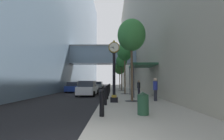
% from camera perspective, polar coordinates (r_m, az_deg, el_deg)
% --- Properties ---
extents(ground_plane, '(110.00, 110.00, 0.00)m').
position_cam_1_polar(ground_plane, '(30.67, -1.44, -7.39)').
color(ground_plane, black).
rests_on(ground_plane, ground).
extents(sidewalk_right, '(5.22, 80.00, 0.14)m').
position_cam_1_polar(sidewalk_right, '(33.69, 3.19, -6.98)').
color(sidewalk_right, '#9E998E').
rests_on(sidewalk_right, ground).
extents(building_block_left, '(21.57, 80.00, 35.31)m').
position_cam_1_polar(building_block_left, '(39.19, -19.41, 19.97)').
color(building_block_left, '#758EA8').
rests_on(building_block_left, ground).
extents(building_block_right, '(9.00, 80.00, 32.49)m').
position_cam_1_polar(building_block_right, '(37.67, 14.55, 18.64)').
color(building_block_right, '#A89E89').
rests_on(building_block_right, ground).
extents(street_clock, '(0.84, 0.55, 4.65)m').
position_cam_1_polar(street_clock, '(11.34, 0.76, 0.90)').
color(street_clock, black).
rests_on(street_clock, sidewalk_right).
extents(bollard_nearest, '(0.22, 0.22, 1.19)m').
position_cam_1_polar(bollard_nearest, '(6.83, -3.84, -11.98)').
color(bollard_nearest, black).
rests_on(bollard_nearest, sidewalk_right).
extents(bollard_second, '(0.22, 0.22, 1.19)m').
position_cam_1_polar(bollard_second, '(9.92, -2.53, -9.57)').
color(bollard_second, black).
rests_on(bollard_second, sidewalk_right).
extents(bollard_third, '(0.22, 0.22, 1.19)m').
position_cam_1_polar(bollard_third, '(13.02, -1.84, -8.30)').
color(bollard_third, black).
rests_on(bollard_third, sidewalk_right).
extents(bollard_fourth, '(0.22, 0.22, 1.19)m').
position_cam_1_polar(bollard_fourth, '(16.12, -1.43, -7.52)').
color(bollard_fourth, black).
rests_on(bollard_fourth, sidewalk_right).
extents(bollard_fifth, '(0.22, 0.22, 1.19)m').
position_cam_1_polar(bollard_fifth, '(19.22, -1.15, -6.99)').
color(bollard_fifth, black).
rests_on(bollard_fifth, sidewalk_right).
extents(bollard_sixth, '(0.22, 0.22, 1.19)m').
position_cam_1_polar(bollard_sixth, '(22.33, -0.94, -6.61)').
color(bollard_sixth, black).
rests_on(bollard_sixth, sidewalk_right).
extents(street_tree_near, '(2.23, 2.23, 6.51)m').
position_cam_1_polar(street_tree_near, '(12.49, 7.34, 12.74)').
color(street_tree_near, '#333335').
rests_on(street_tree_near, sidewalk_right).
extents(street_tree_mid_near, '(1.89, 1.89, 6.26)m').
position_cam_1_polar(street_tree_mid_near, '(19.09, 4.82, 6.54)').
color(street_tree_mid_near, '#333335').
rests_on(street_tree_mid_near, sidewalk_right).
extents(street_tree_mid_far, '(1.88, 1.88, 6.04)m').
position_cam_1_polar(street_tree_mid_far, '(25.80, 3.63, 3.24)').
color(street_tree_mid_far, '#333335').
rests_on(street_tree_mid_far, sidewalk_right).
extents(street_tree_far, '(2.44, 2.44, 5.83)m').
position_cam_1_polar(street_tree_far, '(32.53, 2.94, 0.79)').
color(street_tree_far, '#333335').
rests_on(street_tree_far, sidewalk_right).
extents(trash_bin, '(0.53, 0.53, 1.05)m').
position_cam_1_polar(trash_bin, '(7.30, 11.62, -12.05)').
color(trash_bin, '#234C33').
rests_on(trash_bin, sidewalk_right).
extents(pedestrian_walking, '(0.47, 0.47, 1.65)m').
position_cam_1_polar(pedestrian_walking, '(16.98, 10.05, -6.43)').
color(pedestrian_walking, '#23232D').
rests_on(pedestrian_walking, sidewalk_right).
extents(pedestrian_by_clock, '(0.48, 0.48, 1.80)m').
position_cam_1_polar(pedestrian_by_clock, '(12.45, 16.04, -6.73)').
color(pedestrian_by_clock, '#23232D').
rests_on(pedestrian_by_clock, sidewalk_right).
extents(storefront_awning, '(2.40, 3.60, 3.30)m').
position_cam_1_polar(storefront_awning, '(16.22, 11.14, 1.50)').
color(storefront_awning, '#235138').
rests_on(storefront_awning, sidewalk_right).
extents(car_blue_near, '(2.04, 4.50, 1.57)m').
position_cam_1_polar(car_blue_near, '(24.15, -14.04, -6.29)').
color(car_blue_near, navy).
rests_on(car_blue_near, ground).
extents(car_silver_mid, '(2.24, 4.56, 1.60)m').
position_cam_1_polar(car_silver_mid, '(36.48, -5.09, -5.64)').
color(car_silver_mid, '#B7BABF').
rests_on(car_silver_mid, ground).
extents(car_white_far, '(2.19, 4.56, 1.72)m').
position_cam_1_polar(car_white_far, '(18.20, -9.05, -6.86)').
color(car_white_far, silver).
rests_on(car_white_far, ground).
extents(car_black_trailing, '(2.01, 4.46, 1.60)m').
position_cam_1_polar(car_black_trailing, '(30.40, -11.15, -5.86)').
color(car_black_trailing, black).
rests_on(car_black_trailing, ground).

